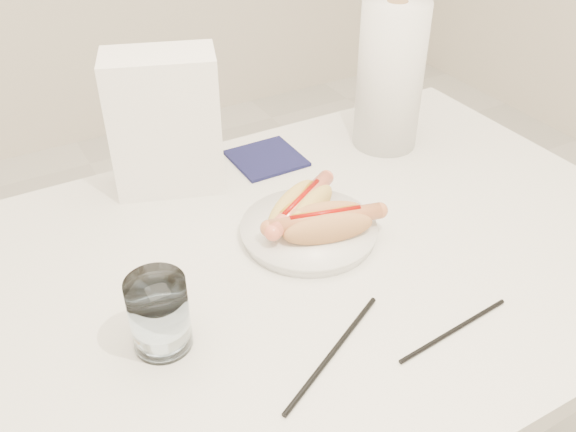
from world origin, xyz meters
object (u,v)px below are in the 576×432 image
plate (309,232)px  hotdog_right (325,223)px  table (302,283)px  water_glass (159,314)px  napkin_box (165,123)px  hotdog_left (301,207)px  paper_towel_roll (390,77)px

plate → hotdog_right: bearing=-70.3°
plate → table: bearing=-131.0°
water_glass → napkin_box: bearing=67.3°
table → napkin_box: (-0.10, 0.30, 0.18)m
water_glass → hotdog_right: bearing=14.3°
water_glass → hotdog_left: bearing=24.7°
water_glass → paper_towel_roll: bearing=27.2°
table → paper_towel_roll: bearing=35.1°
table → paper_towel_roll: 0.45m
plate → napkin_box: napkin_box is taller
table → plate: plate is taller
hotdog_left → hotdog_right: same height
table → napkin_box: 0.37m
plate → hotdog_right: 0.05m
hotdog_left → hotdog_right: size_ratio=0.92×
water_glass → napkin_box: napkin_box is taller
plate → water_glass: 0.31m
water_glass → paper_towel_roll: size_ratio=0.38×
table → water_glass: water_glass is taller
hotdog_left → napkin_box: size_ratio=0.68×
paper_towel_roll → water_glass: bearing=-152.8°
hotdog_left → hotdog_right: 0.06m
table → hotdog_right: hotdog_right is taller
table → plate: 0.09m
napkin_box → paper_towel_roll: (0.43, -0.07, 0.02)m
hotdog_right → napkin_box: (-0.15, 0.29, 0.08)m
hotdog_left → table: bearing=-148.8°
napkin_box → paper_towel_roll: size_ratio=0.87×
plate → napkin_box: size_ratio=0.86×
napkin_box → plate: bearing=-42.7°
hotdog_right → paper_towel_roll: 0.38m
hotdog_left → plate: bearing=-122.7°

